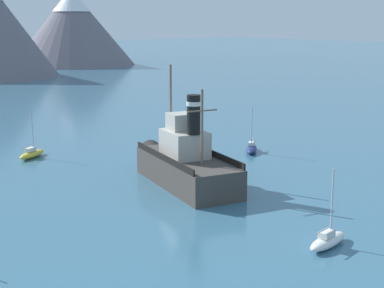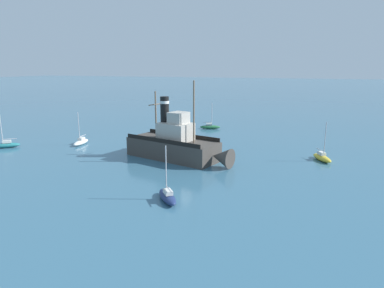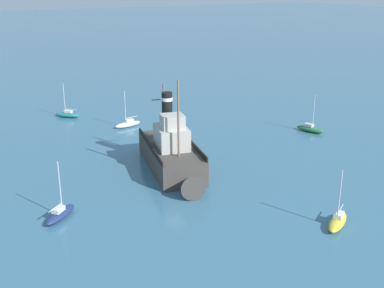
{
  "view_description": "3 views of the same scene",
  "coord_description": "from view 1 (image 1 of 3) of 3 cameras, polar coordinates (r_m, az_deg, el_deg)",
  "views": [
    {
      "loc": [
        -30.18,
        -36.48,
        13.65
      ],
      "look_at": [
        2.89,
        1.89,
        2.9
      ],
      "focal_mm": 55.0,
      "sensor_mm": 36.0,
      "label": 1
    },
    {
      "loc": [
        39.5,
        16.76,
        11.57
      ],
      "look_at": [
        -1.4,
        1.7,
        1.58
      ],
      "focal_mm": 32.0,
      "sensor_mm": 36.0,
      "label": 2
    },
    {
      "loc": [
        23.02,
        41.03,
        18.58
      ],
      "look_at": [
        -0.02,
        3.14,
        3.5
      ],
      "focal_mm": 45.0,
      "sensor_mm": 36.0,
      "label": 3
    }
  ],
  "objects": [
    {
      "name": "sailboat_white",
      "position": [
        37.36,
        13.03,
        -9.07
      ],
      "size": [
        3.92,
        1.63,
        4.9
      ],
      "color": "white",
      "rests_on": "ground"
    },
    {
      "name": "sailboat_yellow",
      "position": [
        61.36,
        -15.26,
        -0.89
      ],
      "size": [
        3.85,
        2.83,
        4.9
      ],
      "color": "gold",
      "rests_on": "ground"
    },
    {
      "name": "old_tugboat",
      "position": [
        49.49,
        -0.77,
        -1.84
      ],
      "size": [
        7.32,
        14.78,
        9.9
      ],
      "color": "#423D38",
      "rests_on": "ground"
    },
    {
      "name": "ground_plane",
      "position": [
        49.28,
        -1.11,
        -4.1
      ],
      "size": [
        600.0,
        600.0,
        0.0
      ],
      "primitive_type": "plane",
      "color": "#38667F"
    },
    {
      "name": "sailboat_navy",
      "position": [
        61.9,
        5.79,
        -0.42
      ],
      "size": [
        3.62,
        3.28,
        4.9
      ],
      "color": "navy",
      "rests_on": "ground"
    }
  ]
}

